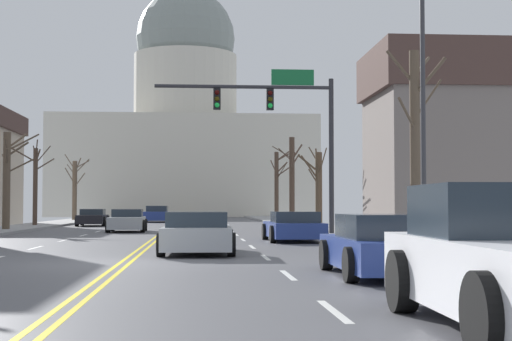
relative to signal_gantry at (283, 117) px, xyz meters
The scene contains 21 objects.
ground 17.28m from the signal_gantry, 109.32° to the right, with size 20.00×180.00×0.20m.
signal_gantry is the anchor object (origin of this frame).
street_lamp_right 12.38m from the signal_gantry, 78.51° to the right, with size 2.38×0.24×8.88m.
capitol_building 65.64m from the signal_gantry, 94.78° to the left, with size 31.94×18.55×31.37m.
sedan_near_00 6.60m from the signal_gantry, 91.18° to the right, with size 2.16×4.52×1.13m.
sedan_near_01 13.28m from the signal_gantry, 107.51° to the right, with size 2.16×4.63×1.19m.
sedan_near_02 19.68m from the signal_gantry, 90.45° to the right, with size 1.93×4.44×1.20m.
sedan_oncoming_00 11.06m from the signal_gantry, 137.70° to the left, with size 2.03×4.45×1.16m.
sedan_oncoming_01 21.86m from the signal_gantry, 120.19° to the left, with size 2.03×4.72×1.12m.
sedan_oncoming_02 30.69m from the signal_gantry, 103.49° to the left, with size 2.17×4.53×1.32m.
flank_building_02 11.61m from the signal_gantry, 11.89° to the left, with size 13.69×6.85×8.84m.
bare_tree_00 18.44m from the signal_gantry, 81.92° to the left, with size 2.28×2.75×5.83m.
bare_tree_01 15.58m from the signal_gantry, 152.29° to the left, with size 1.99×2.12×5.05m.
bare_tree_02 10.41m from the signal_gantry, 72.38° to the left, with size 1.35×2.49×4.57m.
bare_tree_03 20.74m from the signal_gantry, 132.31° to the left, with size 2.68×1.96×5.25m.
bare_tree_04 10.64m from the signal_gantry, 72.68° to the right, with size 1.79×2.21×6.20m.
bare_tree_06 28.87m from the signal_gantry, 84.77° to the left, with size 1.87×2.62×5.94m.
bare_tree_07 35.77m from the signal_gantry, 113.39° to the left, with size 2.12×1.95×5.60m.
pedestrian_00 14.98m from the signal_gantry, 76.76° to the right, with size 0.35×0.34×1.71m.
pedestrian_01 12.63m from the signal_gantry, 77.15° to the right, with size 0.35×0.34×1.65m.
bicycle_parked 19.57m from the signal_gantry, 83.71° to the right, with size 0.12×1.77×0.85m.
Camera 1 is at (1.75, -18.58, 1.37)m, focal length 54.77 mm.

